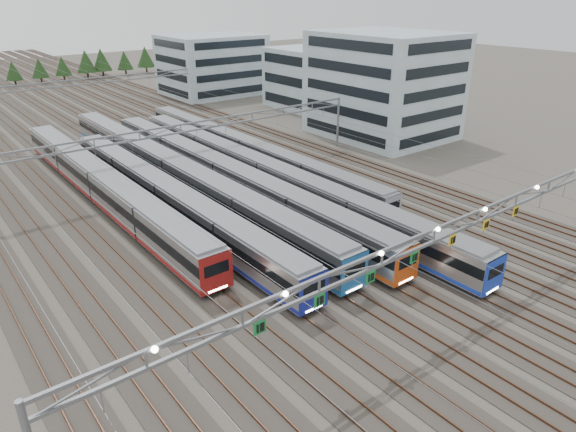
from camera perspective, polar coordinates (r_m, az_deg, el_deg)
ground at (r=42.69m, az=14.83°, el=-10.94°), size 400.00×400.00×0.00m
track_bed at (r=125.51m, az=-24.44°, el=11.57°), size 54.00×260.00×5.42m
train_a at (r=65.50m, az=-19.92°, el=3.25°), size 3.15×53.39×4.11m
train_b at (r=59.76m, az=-13.22°, el=2.00°), size 2.95×51.08×3.85m
train_c at (r=67.86m, az=-12.56°, el=4.80°), size 3.10×65.85×4.04m
train_d at (r=65.75m, az=-7.15°, el=4.55°), size 3.06×59.63×3.99m
train_e at (r=65.72m, az=-2.42°, el=4.63°), size 2.93×64.55×3.82m
train_f at (r=76.97m, az=-4.59°, el=7.35°), size 2.69×57.03×3.49m
gantry_near at (r=39.09m, az=16.00°, el=-2.45°), size 56.36×0.61×8.08m
gantry_mid at (r=68.98m, az=-11.77°, el=8.76°), size 56.36×0.36×8.00m
gantry_far at (r=110.37m, az=-22.78°, el=13.02°), size 56.36×0.36×8.00m
depot_bldg_south at (r=92.42m, az=10.54°, el=14.10°), size 18.00×22.00×17.43m
depot_bldg_mid at (r=115.02m, az=2.44°, el=15.07°), size 14.00×16.00×12.43m
depot_bldg_north at (r=131.49m, az=-8.41°, el=16.29°), size 22.00×18.00×13.92m
treeline at (r=160.38m, az=-27.32°, el=14.35°), size 100.10×5.60×7.02m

